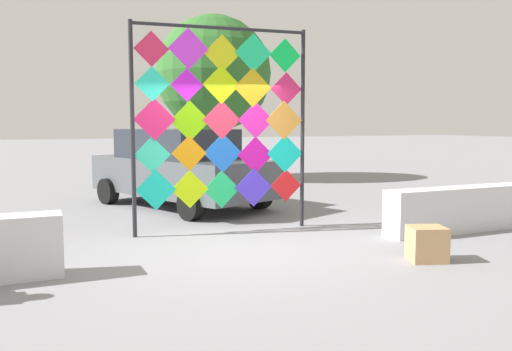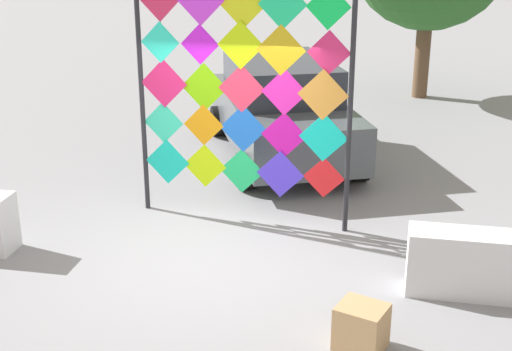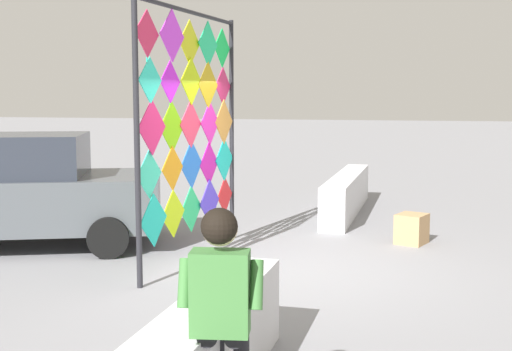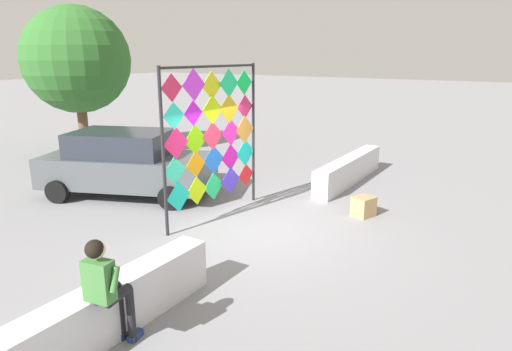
# 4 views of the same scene
# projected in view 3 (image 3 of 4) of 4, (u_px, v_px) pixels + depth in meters

# --- Properties ---
(ground) EXTENTS (120.00, 120.00, 0.00)m
(ground) POSITION_uv_depth(u_px,v_px,m) (281.00, 269.00, 8.75)
(ground) COLOR gray
(plaza_ledge_right) EXTENTS (4.16, 0.46, 0.76)m
(plaza_ledge_right) POSITION_uv_depth(u_px,v_px,m) (347.00, 194.00, 13.00)
(plaza_ledge_right) COLOR silver
(plaza_ledge_right) RESTS_ON ground
(kite_display_rack) EXTENTS (3.00, 0.33, 3.46)m
(kite_display_rack) POSITION_uv_depth(u_px,v_px,m) (192.00, 120.00, 9.05)
(kite_display_rack) COLOR #232328
(kite_display_rack) RESTS_ON ground
(seated_vendor) EXTENTS (0.74, 0.55, 1.61)m
(seated_vendor) POSITION_uv_depth(u_px,v_px,m) (223.00, 306.00, 4.15)
(seated_vendor) COLOR black
(seated_vendor) RESTS_ON ground
(parked_car) EXTENTS (3.42, 4.81, 1.72)m
(parked_car) POSITION_uv_depth(u_px,v_px,m) (9.00, 190.00, 10.01)
(parked_car) COLOR #4C5156
(parked_car) RESTS_ON ground
(cardboard_box_large) EXTENTS (0.58, 0.55, 0.47)m
(cardboard_box_large) POSITION_uv_depth(u_px,v_px,m) (412.00, 229.00, 10.26)
(cardboard_box_large) COLOR tan
(cardboard_box_large) RESTS_ON ground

